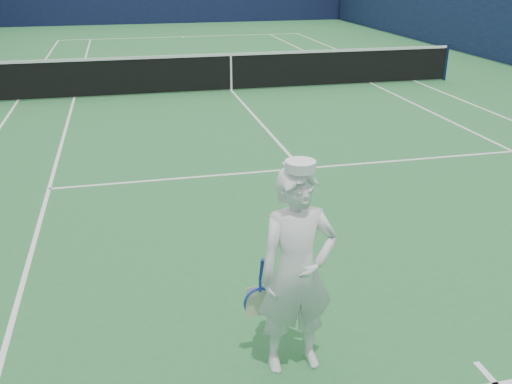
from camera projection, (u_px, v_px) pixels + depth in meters
ground at (231, 91)px, 15.50m from camera, size 80.00×80.00×0.00m
court_markings at (231, 91)px, 15.50m from camera, size 11.03×23.83×0.01m
windscreen_fence at (230, 14)px, 14.74m from camera, size 20.12×36.12×4.00m
tennis_net at (231, 70)px, 15.29m from camera, size 12.88×0.09×1.07m
tennis_player at (297, 272)px, 4.71m from camera, size 0.78×0.48×1.90m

